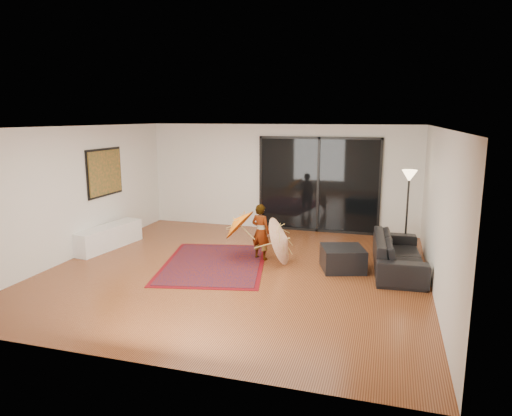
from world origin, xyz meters
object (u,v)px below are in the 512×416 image
at_px(ottoman, 343,259).
at_px(media_console, 108,237).
at_px(child, 261,232).
at_px(sofa, 398,253).

bearing_deg(ottoman, media_console, 179.63).
distance_m(media_console, ottoman, 5.18).
relative_size(media_console, child, 1.56).
xyz_separation_m(sofa, child, (-2.70, -0.08, 0.25)).
distance_m(media_console, child, 3.52).
bearing_deg(child, ottoman, -168.43).
height_order(media_console, child, child).
relative_size(ottoman, child, 0.67).
bearing_deg(sofa, media_console, 88.66).
height_order(sofa, ottoman, sofa).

